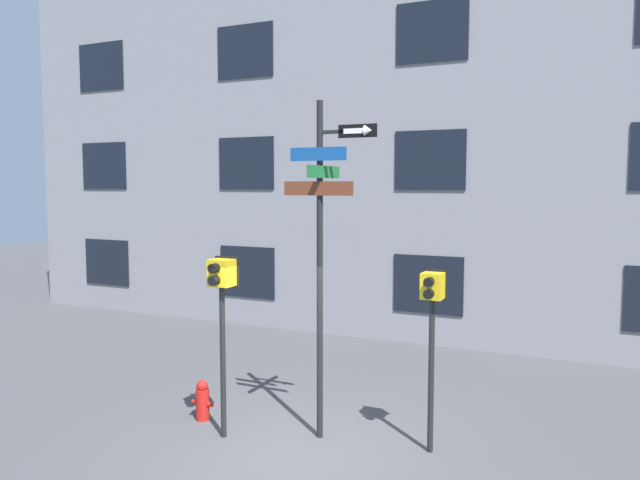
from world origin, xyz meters
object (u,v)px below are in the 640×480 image
Objects in this scene: pedestrian_signal_right at (432,313)px; fire_hydrant at (202,401)px; street_sign_pole at (323,240)px; pedestrian_signal_left at (222,296)px.

pedestrian_signal_right reaches higher than fire_hydrant.
street_sign_pole is 1.83× the size of pedestrian_signal_left.
street_sign_pole reaches higher than fire_hydrant.
street_sign_pole is 1.92× the size of pedestrian_signal_right.
pedestrian_signal_left is at bearing -164.72° from pedestrian_signal_right.
street_sign_pole is 1.66m from pedestrian_signal_left.
street_sign_pole is at bearing 4.67° from fire_hydrant.
pedestrian_signal_left reaches higher than fire_hydrant.
fire_hydrant is (-3.53, -0.36, -1.63)m from pedestrian_signal_right.
fire_hydrant is at bearing 148.08° from pedestrian_signal_left.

